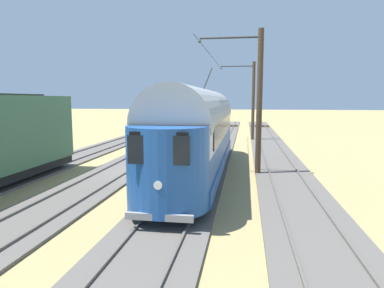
# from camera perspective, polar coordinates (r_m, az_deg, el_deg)

# --- Properties ---
(ground_plane) EXTENTS (220.00, 220.00, 0.00)m
(ground_plane) POSITION_cam_1_polar(r_m,az_deg,el_deg) (17.60, -5.90, -4.90)
(ground_plane) COLOR #9E8956
(track_streetcar_siding) EXTENTS (2.80, 80.00, 0.18)m
(track_streetcar_siding) POSITION_cam_1_polar(r_m,az_deg,el_deg) (17.44, 15.18, -5.07)
(track_streetcar_siding) COLOR #56514C
(track_streetcar_siding) RESTS_ON ground
(track_adjacent_siding) EXTENTS (2.80, 80.00, 0.18)m
(track_adjacent_siding) POSITION_cam_1_polar(r_m,az_deg,el_deg) (17.48, 1.14, -4.77)
(track_adjacent_siding) COLOR #56514C
(track_adjacent_siding) RESTS_ON ground
(track_third_siding) EXTENTS (2.80, 80.00, 0.18)m
(track_third_siding) POSITION_cam_1_polar(r_m,az_deg,el_deg) (18.53, -12.04, -4.23)
(track_third_siding) COLOR #56514C
(track_third_siding) RESTS_ON ground
(track_outer_siding) EXTENTS (2.80, 80.00, 0.18)m
(track_outer_siding) POSITION_cam_1_polar(r_m,az_deg,el_deg) (20.43, -23.28, -3.60)
(track_outer_siding) COLOR #56514C
(track_outer_siding) RESTS_ON ground
(vintage_streetcar) EXTENTS (2.65, 15.96, 5.70)m
(vintage_streetcar) POSITION_cam_1_polar(r_m,az_deg,el_deg) (16.93, 1.06, 2.36)
(vintage_streetcar) COLOR #1E4C93
(vintage_streetcar) RESTS_ON ground
(catenary_pole_foreground) EXTENTS (3.19, 0.28, 7.13)m
(catenary_pole_foreground) POSITION_cam_1_polar(r_m,az_deg,el_deg) (31.68, 10.04, 7.35)
(catenary_pole_foreground) COLOR #423323
(catenary_pole_foreground) RESTS_ON ground
(catenary_pole_mid_near) EXTENTS (3.19, 0.28, 7.13)m
(catenary_pole_mid_near) POSITION_cam_1_polar(r_m,az_deg,el_deg) (17.13, 10.91, 7.29)
(catenary_pole_mid_near) COLOR #423323
(catenary_pole_mid_near) RESTS_ON ground
(overhead_wire_run) EXTENTS (2.98, 18.56, 0.18)m
(overhead_wire_run) POSITION_cam_1_polar(r_m,az_deg,el_deg) (25.32, 4.08, 13.90)
(overhead_wire_run) COLOR black
(overhead_wire_run) RESTS_ON ground
(spare_tie_stack) EXTENTS (2.40, 2.40, 0.54)m
(spare_tie_stack) POSITION_cam_1_polar(r_m,az_deg,el_deg) (24.10, -27.51, -1.70)
(spare_tie_stack) COLOR #382819
(spare_tie_stack) RESTS_ON ground
(track_end_bumper) EXTENTS (1.80, 0.60, 0.80)m
(track_end_bumper) POSITION_cam_1_polar(r_m,az_deg,el_deg) (28.92, -4.24, 0.79)
(track_end_bumper) COLOR #B2A519
(track_end_bumper) RESTS_ON ground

